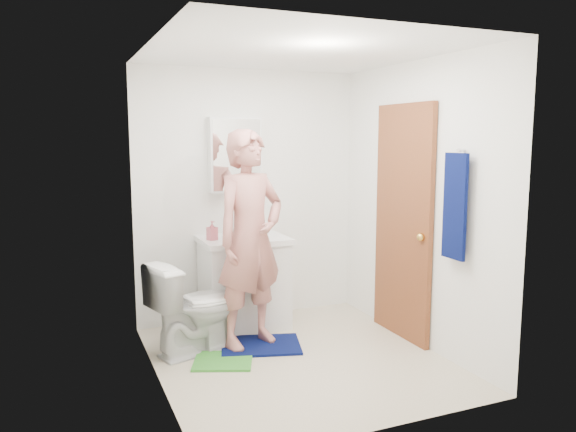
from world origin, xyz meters
The scene contains 22 objects.
floor centered at (0.00, 0.00, -0.01)m, with size 2.20×2.40×0.02m, color beige.
ceiling centered at (0.00, 0.00, 2.41)m, with size 2.20×2.40×0.02m, color white.
wall_back centered at (0.00, 1.21, 1.20)m, with size 2.20×0.02×2.40m, color white.
wall_front centered at (0.00, -1.21, 1.20)m, with size 2.20×0.02×2.40m, color white.
wall_left centered at (-1.11, 0.00, 1.20)m, with size 0.02×2.40×2.40m, color white.
wall_right centered at (1.11, 0.00, 1.20)m, with size 0.02×2.40×2.40m, color white.
vanity_cabinet centered at (-0.15, 0.91, 0.40)m, with size 0.75×0.55×0.80m, color white.
countertop centered at (-0.15, 0.91, 0.83)m, with size 0.79×0.59×0.05m, color white.
sink_basin centered at (-0.15, 0.91, 0.84)m, with size 0.40×0.40×0.03m, color white.
faucet centered at (-0.15, 1.09, 0.91)m, with size 0.03×0.03×0.12m, color silver.
medicine_cabinet centered at (-0.15, 1.14, 1.60)m, with size 0.50×0.12×0.70m, color white.
mirror_panel centered at (-0.15, 1.08, 1.60)m, with size 0.46×0.01×0.66m, color white.
door centered at (1.07, 0.15, 1.02)m, with size 0.05×0.80×2.05m, color brown.
door_knob centered at (1.03, -0.17, 0.95)m, with size 0.07×0.07×0.07m, color gold.
towel centered at (1.03, -0.57, 1.25)m, with size 0.03×0.24×0.80m, color #08114B.
towel_hook centered at (1.07, -0.57, 1.67)m, with size 0.02×0.02×0.06m, color silver.
toilet centered at (-0.71, 0.47, 0.39)m, with size 0.43×0.76×0.77m, color white.
bath_mat centered at (-0.19, 0.37, 0.01)m, with size 0.66×0.47×0.02m, color #08114B.
green_rug centered at (-0.58, 0.17, 0.01)m, with size 0.45×0.38×0.02m, color green.
soap_dispenser centered at (-0.45, 0.90, 0.94)m, with size 0.08×0.08×0.17m, color #CB5F6D.
toothbrush_cup centered at (0.05, 1.03, 0.89)m, with size 0.11×0.11×0.09m, color #654495.
man centered at (-0.25, 0.42, 0.93)m, with size 0.66×0.43×1.81m, color #BA7168.
Camera 1 is at (-1.74, -3.93, 1.77)m, focal length 35.00 mm.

